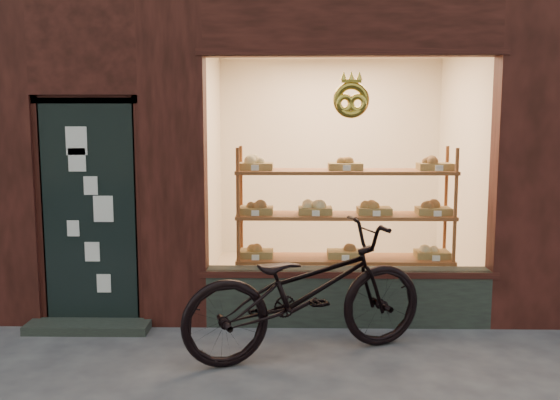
{
  "coord_description": "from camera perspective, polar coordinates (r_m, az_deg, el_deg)",
  "views": [
    {
      "loc": [
        -0.09,
        -3.72,
        2.0
      ],
      "look_at": [
        -0.2,
        2.0,
        1.23
      ],
      "focal_mm": 40.0,
      "sensor_mm": 36.0,
      "label": 1
    }
  ],
  "objects": [
    {
      "name": "bicycle",
      "position": [
        5.26,
        2.41,
        -8.27
      ],
      "size": [
        2.25,
        1.47,
        1.12
      ],
      "primitive_type": "imported",
      "rotation": [
        0.0,
        0.0,
        1.94
      ],
      "color": "black",
      "rests_on": "ground"
    },
    {
      "name": "display_shelf",
      "position": [
        6.4,
        5.9,
        -2.78
      ],
      "size": [
        2.2,
        0.45,
        1.7
      ],
      "color": "brown",
      "rests_on": "ground"
    }
  ]
}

